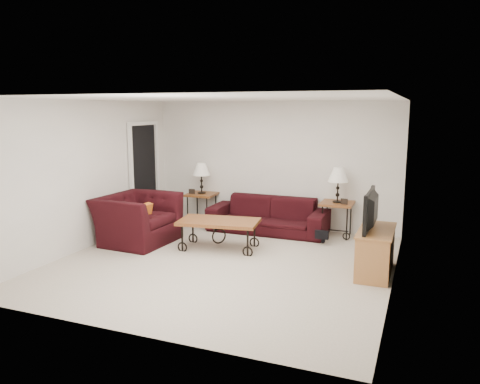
{
  "coord_description": "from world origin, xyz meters",
  "views": [
    {
      "loc": [
        2.8,
        -6.37,
        2.36
      ],
      "look_at": [
        0.0,
        0.7,
        1.0
      ],
      "focal_mm": 35.05,
      "sensor_mm": 36.0,
      "label": 1
    }
  ],
  "objects_px": {
    "side_table_left": "(202,208)",
    "lamp_right": "(338,185)",
    "coffee_table": "(219,234)",
    "armchair": "(138,219)",
    "sofa": "(268,215)",
    "television": "(376,210)",
    "backpack": "(323,231)",
    "side_table_right": "(337,219)",
    "tv_stand": "(375,251)",
    "lamp_left": "(201,178)"
  },
  "relations": [
    {
      "from": "side_table_right",
      "to": "coffee_table",
      "type": "xyz_separation_m",
      "value": [
        -1.72,
        -1.55,
        -0.07
      ]
    },
    {
      "from": "television",
      "to": "backpack",
      "type": "height_order",
      "value": "television"
    },
    {
      "from": "sofa",
      "to": "coffee_table",
      "type": "distance_m",
      "value": 1.43
    },
    {
      "from": "sofa",
      "to": "television",
      "type": "bearing_deg",
      "value": -37.27
    },
    {
      "from": "side_table_right",
      "to": "lamp_left",
      "type": "xyz_separation_m",
      "value": [
        -2.8,
        0.0,
        0.62
      ]
    },
    {
      "from": "side_table_left",
      "to": "television",
      "type": "distance_m",
      "value": 4.13
    },
    {
      "from": "coffee_table",
      "to": "lamp_right",
      "type": "bearing_deg",
      "value": 42.04
    },
    {
      "from": "television",
      "to": "side_table_left",
      "type": "bearing_deg",
      "value": -116.43
    },
    {
      "from": "lamp_right",
      "to": "tv_stand",
      "type": "height_order",
      "value": "lamp_right"
    },
    {
      "from": "sofa",
      "to": "armchair",
      "type": "height_order",
      "value": "armchair"
    },
    {
      "from": "lamp_right",
      "to": "backpack",
      "type": "relative_size",
      "value": 1.38
    },
    {
      "from": "side_table_left",
      "to": "side_table_right",
      "type": "bearing_deg",
      "value": 0.0
    },
    {
      "from": "side_table_left",
      "to": "lamp_right",
      "type": "relative_size",
      "value": 0.98
    },
    {
      "from": "lamp_left",
      "to": "television",
      "type": "xyz_separation_m",
      "value": [
        3.66,
        -1.82,
        -0.01
      ]
    },
    {
      "from": "sofa",
      "to": "side_table_right",
      "type": "distance_m",
      "value": 1.3
    },
    {
      "from": "sofa",
      "to": "backpack",
      "type": "xyz_separation_m",
      "value": [
        1.16,
        -0.4,
        -0.1
      ]
    },
    {
      "from": "armchair",
      "to": "backpack",
      "type": "bearing_deg",
      "value": -66.88
    },
    {
      "from": "coffee_table",
      "to": "television",
      "type": "height_order",
      "value": "television"
    },
    {
      "from": "tv_stand",
      "to": "television",
      "type": "bearing_deg",
      "value": 180.0
    },
    {
      "from": "sofa",
      "to": "side_table_left",
      "type": "height_order",
      "value": "sofa"
    },
    {
      "from": "backpack",
      "to": "side_table_right",
      "type": "bearing_deg",
      "value": 73.48
    },
    {
      "from": "armchair",
      "to": "backpack",
      "type": "relative_size",
      "value": 2.79
    },
    {
      "from": "sofa",
      "to": "armchair",
      "type": "bearing_deg",
      "value": -141.52
    },
    {
      "from": "sofa",
      "to": "side_table_right",
      "type": "xyz_separation_m",
      "value": [
        1.29,
        0.18,
        -0.01
      ]
    },
    {
      "from": "lamp_left",
      "to": "sofa",
      "type": "bearing_deg",
      "value": -6.82
    },
    {
      "from": "side_table_right",
      "to": "lamp_left",
      "type": "distance_m",
      "value": 2.86
    },
    {
      "from": "tv_stand",
      "to": "backpack",
      "type": "height_order",
      "value": "tv_stand"
    },
    {
      "from": "side_table_left",
      "to": "tv_stand",
      "type": "relative_size",
      "value": 0.58
    },
    {
      "from": "lamp_left",
      "to": "armchair",
      "type": "xyz_separation_m",
      "value": [
        -0.43,
        -1.71,
        -0.52
      ]
    },
    {
      "from": "sofa",
      "to": "tv_stand",
      "type": "relative_size",
      "value": 2.09
    },
    {
      "from": "backpack",
      "to": "armchair",
      "type": "bearing_deg",
      "value": -164.11
    },
    {
      "from": "sofa",
      "to": "television",
      "type": "xyz_separation_m",
      "value": [
        2.15,
        -1.64,
        0.6
      ]
    },
    {
      "from": "side_table_left",
      "to": "side_table_right",
      "type": "height_order",
      "value": "side_table_right"
    },
    {
      "from": "side_table_left",
      "to": "lamp_right",
      "type": "distance_m",
      "value": 2.87
    },
    {
      "from": "coffee_table",
      "to": "television",
      "type": "bearing_deg",
      "value": -6.03
    },
    {
      "from": "side_table_right",
      "to": "lamp_right",
      "type": "bearing_deg",
      "value": 0.0
    },
    {
      "from": "sofa",
      "to": "lamp_left",
      "type": "distance_m",
      "value": 1.63
    },
    {
      "from": "sofa",
      "to": "side_table_left",
      "type": "relative_size",
      "value": 3.62
    },
    {
      "from": "coffee_table",
      "to": "side_table_left",
      "type": "bearing_deg",
      "value": 124.96
    },
    {
      "from": "armchair",
      "to": "sofa",
      "type": "bearing_deg",
      "value": -48.52
    },
    {
      "from": "lamp_right",
      "to": "armchair",
      "type": "relative_size",
      "value": 0.49
    },
    {
      "from": "side_table_right",
      "to": "sofa",
      "type": "bearing_deg",
      "value": -172.07
    },
    {
      "from": "side_table_left",
      "to": "sofa",
      "type": "bearing_deg",
      "value": -6.82
    },
    {
      "from": "side_table_left",
      "to": "lamp_left",
      "type": "bearing_deg",
      "value": 0.0
    },
    {
      "from": "armchair",
      "to": "tv_stand",
      "type": "bearing_deg",
      "value": -88.45
    },
    {
      "from": "backpack",
      "to": "lamp_left",
      "type": "bearing_deg",
      "value": 163.5
    },
    {
      "from": "tv_stand",
      "to": "coffee_table",
      "type": "bearing_deg",
      "value": 174.02
    },
    {
      "from": "side_table_right",
      "to": "backpack",
      "type": "bearing_deg",
      "value": -102.29
    },
    {
      "from": "armchair",
      "to": "tv_stand",
      "type": "relative_size",
      "value": 1.2
    },
    {
      "from": "armchair",
      "to": "tv_stand",
      "type": "distance_m",
      "value": 4.11
    }
  ]
}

